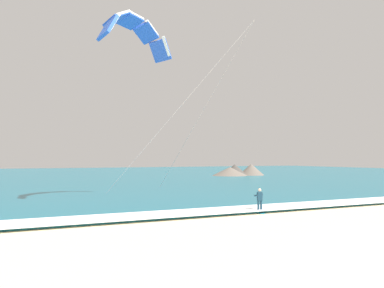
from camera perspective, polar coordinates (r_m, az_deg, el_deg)
sea at (r=83.95m, az=-13.59°, el=-4.50°), size 200.00×120.00×0.20m
surf_foam at (r=28.82m, az=10.85°, el=-9.13°), size 200.00×3.04×0.04m
surfboard at (r=27.41m, az=9.94°, el=-9.91°), size 0.74×1.46×0.09m
kitesurfer at (r=27.32m, az=9.91°, el=-8.01°), size 0.60×0.59×1.69m
kite_primary at (r=34.04m, az=-8.49°, el=16.17°), size 9.83×11.17×14.54m
headland_right at (r=79.81m, az=6.72°, el=-3.94°), size 11.86×7.96×2.52m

